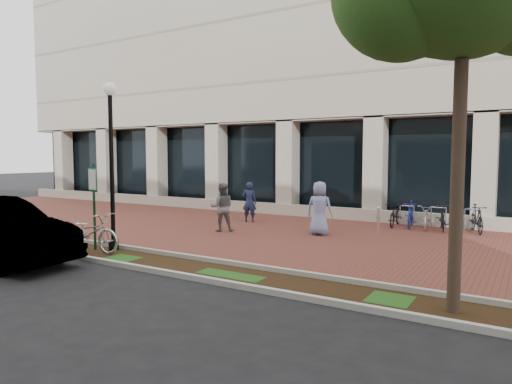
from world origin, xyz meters
The scene contains 14 objects.
ground centered at (0.00, 0.00, 0.00)m, with size 120.00×120.00×0.00m, color black.
brick_plaza centered at (0.00, 0.00, 0.01)m, with size 40.00×9.00×0.01m, color brown.
planting_strip centered at (0.00, -5.25, 0.01)m, with size 40.00×1.50×0.01m, color black.
curb_plaza_side centered at (0.00, -4.50, 0.06)m, with size 40.00×0.12×0.12m, color #B0B0A6.
curb_street_side centered at (0.00, -6.00, 0.06)m, with size 40.00×0.12×0.12m, color #B0B0A6.
near_office_building centered at (0.00, 10.47, 10.05)m, with size 40.00×12.12×16.00m.
parking_sign centered at (-2.93, -5.01, 1.54)m, with size 0.34×0.07×2.43m.
lamppost centered at (-2.46, -4.75, 2.62)m, with size 0.36×0.36×4.64m.
locked_bicycle centered at (-2.82, -5.25, 0.55)m, with size 0.72×2.08×1.09m, color silver.
pedestrian_left centered at (-2.14, 1.87, 0.81)m, with size 0.59×0.39×1.61m, color #1D2649.
pedestrian_mid centered at (-1.75, -0.54, 0.85)m, with size 0.83×0.64×1.70m, color slate.
pedestrian_right centered at (1.47, 0.53, 0.90)m, with size 0.88×0.57×1.80m, color #7F8CBD.
bollard centered at (3.06, 1.85, 0.47)m, with size 0.12×0.12×0.93m.
bike_rack_cluster centered at (4.50, 3.76, 0.46)m, with size 3.58×1.78×0.98m.
Camera 1 is at (7.54, -13.42, 2.65)m, focal length 32.00 mm.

